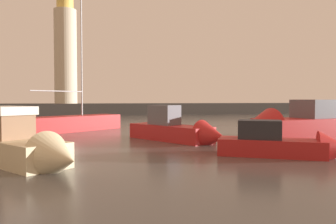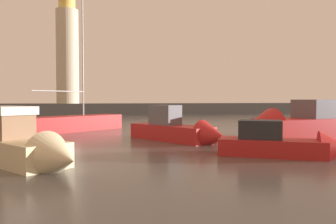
{
  "view_description": "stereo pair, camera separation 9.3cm",
  "coord_description": "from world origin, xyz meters",
  "px_view_note": "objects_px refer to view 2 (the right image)",
  "views": [
    {
      "loc": [
        -0.98,
        -1.51,
        2.66
      ],
      "look_at": [
        1.69,
        11.95,
        2.13
      ],
      "focal_mm": 35.46,
      "sensor_mm": 36.0,
      "label": 1
    },
    {
      "loc": [
        -0.89,
        -1.53,
        2.66
      ],
      "look_at": [
        1.69,
        11.95,
        2.13
      ],
      "focal_mm": 35.46,
      "sensor_mm": 36.0,
      "label": 2
    }
  ],
  "objects_px": {
    "motorboat_3": "(181,131)",
    "motorboat_4": "(22,145)",
    "lighthouse": "(67,50)",
    "motorboat_2": "(289,145)",
    "sailboat_moored": "(75,123)",
    "motorboat_1": "(293,125)"
  },
  "relations": [
    {
      "from": "lighthouse",
      "to": "motorboat_4",
      "type": "height_order",
      "value": "lighthouse"
    },
    {
      "from": "lighthouse",
      "to": "motorboat_3",
      "type": "xyz_separation_m",
      "value": [
        10.69,
        -36.76,
        -10.16
      ]
    },
    {
      "from": "lighthouse",
      "to": "motorboat_2",
      "type": "relative_size",
      "value": 3.11
    },
    {
      "from": "motorboat_2",
      "to": "motorboat_4",
      "type": "distance_m",
      "value": 11.69
    },
    {
      "from": "motorboat_3",
      "to": "motorboat_1",
      "type": "bearing_deg",
      "value": 0.18
    },
    {
      "from": "motorboat_3",
      "to": "motorboat_4",
      "type": "height_order",
      "value": "motorboat_4"
    },
    {
      "from": "motorboat_2",
      "to": "motorboat_3",
      "type": "bearing_deg",
      "value": 119.71
    },
    {
      "from": "motorboat_3",
      "to": "motorboat_4",
      "type": "relative_size",
      "value": 1.06
    },
    {
      "from": "lighthouse",
      "to": "motorboat_1",
      "type": "relative_size",
      "value": 1.92
    },
    {
      "from": "motorboat_1",
      "to": "motorboat_2",
      "type": "bearing_deg",
      "value": -122.61
    },
    {
      "from": "motorboat_3",
      "to": "motorboat_4",
      "type": "xyz_separation_m",
      "value": [
        -8.02,
        -6.06,
        0.1
      ]
    },
    {
      "from": "motorboat_1",
      "to": "motorboat_4",
      "type": "xyz_separation_m",
      "value": [
        -15.8,
        -6.09,
        -0.11
      ]
    },
    {
      "from": "motorboat_1",
      "to": "motorboat_3",
      "type": "xyz_separation_m",
      "value": [
        -7.79,
        -0.02,
        -0.21
      ]
    },
    {
      "from": "lighthouse",
      "to": "motorboat_3",
      "type": "bearing_deg",
      "value": -73.78
    },
    {
      "from": "motorboat_2",
      "to": "sailboat_moored",
      "type": "bearing_deg",
      "value": 126.1
    },
    {
      "from": "lighthouse",
      "to": "motorboat_4",
      "type": "distance_m",
      "value": 44.07
    },
    {
      "from": "motorboat_3",
      "to": "sailboat_moored",
      "type": "bearing_deg",
      "value": 130.36
    },
    {
      "from": "motorboat_4",
      "to": "sailboat_moored",
      "type": "relative_size",
      "value": 0.54
    },
    {
      "from": "motorboat_3",
      "to": "lighthouse",
      "type": "bearing_deg",
      "value": 106.22
    },
    {
      "from": "motorboat_1",
      "to": "motorboat_4",
      "type": "bearing_deg",
      "value": -158.93
    },
    {
      "from": "motorboat_4",
      "to": "sailboat_moored",
      "type": "distance_m",
      "value": 14.51
    },
    {
      "from": "lighthouse",
      "to": "motorboat_2",
      "type": "distance_m",
      "value": 46.65
    }
  ]
}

